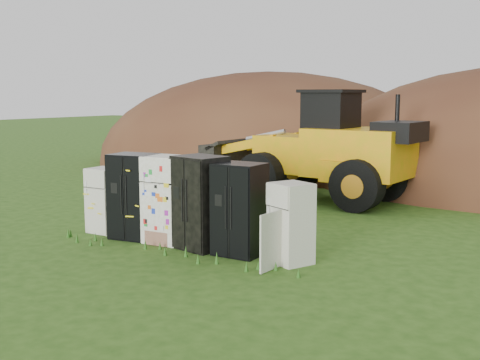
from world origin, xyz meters
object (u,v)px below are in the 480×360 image
(fridge_leftmost, at_px, (105,200))
(fridge_sticker, at_px, (167,199))
(fridge_black_right, at_px, (240,209))
(wheel_loader, at_px, (306,145))
(fridge_dark_mid, at_px, (200,203))
(fridge_black_side, at_px, (135,196))
(fridge_open_door, at_px, (291,223))

(fridge_leftmost, relative_size, fridge_sticker, 0.80)
(fridge_black_right, height_order, wheel_loader, wheel_loader)
(fridge_leftmost, xyz_separation_m, fridge_black_right, (3.77, -0.03, 0.17))
(fridge_dark_mid, bearing_deg, fridge_black_right, 12.05)
(fridge_black_side, distance_m, wheel_loader, 6.96)
(fridge_dark_mid, height_order, fridge_black_right, fridge_dark_mid)
(fridge_leftmost, height_order, wheel_loader, wheel_loader)
(fridge_black_right, bearing_deg, fridge_dark_mid, 179.95)
(fridge_sticker, bearing_deg, fridge_black_right, -4.43)
(fridge_sticker, bearing_deg, fridge_open_door, -4.33)
(fridge_leftmost, xyz_separation_m, fridge_open_door, (4.95, -0.04, 0.02))
(fridge_dark_mid, height_order, wheel_loader, wheel_loader)
(fridge_leftmost, xyz_separation_m, wheel_loader, (1.94, 6.80, 0.93))
(fridge_sticker, height_order, fridge_open_door, fridge_sticker)
(fridge_black_side, xyz_separation_m, fridge_black_right, (2.78, 0.04, -0.02))
(fridge_sticker, relative_size, fridge_dark_mid, 0.97)
(fridge_black_side, relative_size, fridge_sticker, 1.00)
(fridge_dark_mid, height_order, fridge_open_door, fridge_dark_mid)
(fridge_dark_mid, distance_m, fridge_black_right, 0.97)
(fridge_leftmost, relative_size, fridge_black_right, 0.82)
(fridge_black_side, distance_m, fridge_open_door, 3.96)
(fridge_leftmost, relative_size, fridge_open_door, 0.98)
(fridge_leftmost, height_order, fridge_black_right, fridge_black_right)
(fridge_black_side, bearing_deg, fridge_sticker, -4.68)
(fridge_dark_mid, bearing_deg, fridge_black_side, -167.83)
(fridge_open_door, height_order, wheel_loader, wheel_loader)
(fridge_leftmost, height_order, fridge_black_side, fridge_black_side)
(wheel_loader, bearing_deg, fridge_black_right, -70.99)
(fridge_black_side, bearing_deg, fridge_open_door, -8.18)
(fridge_black_side, bearing_deg, fridge_leftmost, 167.94)
(fridge_leftmost, distance_m, fridge_black_right, 3.77)
(fridge_black_right, bearing_deg, fridge_sticker, 178.57)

